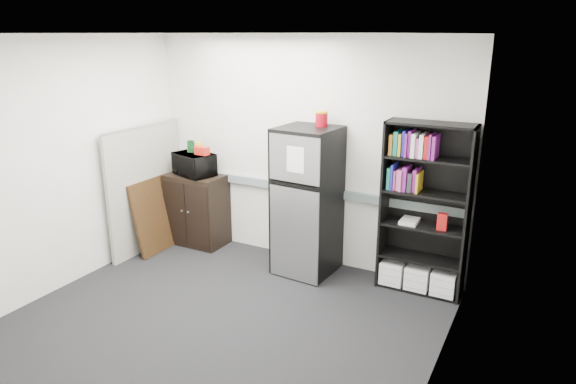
% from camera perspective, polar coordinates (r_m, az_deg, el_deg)
% --- Properties ---
extents(floor, '(4.00, 4.00, 0.00)m').
position_cam_1_polar(floor, '(5.23, -7.23, -14.03)').
color(floor, black).
rests_on(floor, ground).
extents(wall_back, '(4.00, 0.02, 2.70)m').
position_cam_1_polar(wall_back, '(6.14, 1.65, 4.47)').
color(wall_back, silver).
rests_on(wall_back, floor).
extents(wall_right, '(0.02, 3.50, 2.70)m').
position_cam_1_polar(wall_right, '(3.92, 16.79, -3.69)').
color(wall_right, silver).
rests_on(wall_right, floor).
extents(wall_left, '(0.02, 3.50, 2.70)m').
position_cam_1_polar(wall_left, '(6.04, -23.54, 2.81)').
color(wall_left, silver).
rests_on(wall_left, floor).
extents(ceiling, '(4.00, 3.50, 0.02)m').
position_cam_1_polar(ceiling, '(4.48, -8.57, 17.01)').
color(ceiling, white).
rests_on(ceiling, wall_back).
extents(electrical_raceway, '(3.92, 0.05, 0.10)m').
position_cam_1_polar(electrical_raceway, '(6.23, 1.50, 0.37)').
color(electrical_raceway, slate).
rests_on(electrical_raceway, wall_back).
extents(wall_note, '(0.14, 0.00, 0.10)m').
position_cam_1_polar(wall_note, '(6.25, -1.25, 6.57)').
color(wall_note, white).
rests_on(wall_note, wall_back).
extents(bookshelf, '(0.90, 0.34, 1.85)m').
position_cam_1_polar(bookshelf, '(5.60, 14.94, -2.02)').
color(bookshelf, black).
rests_on(bookshelf, floor).
extents(cubicle_partition, '(0.06, 1.30, 1.62)m').
position_cam_1_polar(cubicle_partition, '(6.80, -15.49, 0.42)').
color(cubicle_partition, gray).
rests_on(cubicle_partition, floor).
extents(cabinet, '(0.76, 0.50, 0.95)m').
position_cam_1_polar(cabinet, '(6.91, -10.06, -1.89)').
color(cabinet, black).
rests_on(cabinet, floor).
extents(microwave, '(0.60, 0.49, 0.29)m').
position_cam_1_polar(microwave, '(6.73, -10.42, 3.06)').
color(microwave, black).
rests_on(microwave, cabinet).
extents(snack_box_a, '(0.08, 0.07, 0.15)m').
position_cam_1_polar(snack_box_a, '(6.75, -10.79, 5.00)').
color(snack_box_a, '#235518').
rests_on(snack_box_a, microwave).
extents(snack_box_b, '(0.08, 0.07, 0.15)m').
position_cam_1_polar(snack_box_b, '(6.74, -10.68, 4.99)').
color(snack_box_b, '#0C3717').
rests_on(snack_box_b, microwave).
extents(snack_box_c, '(0.07, 0.06, 0.14)m').
position_cam_1_polar(snack_box_c, '(6.67, -9.91, 4.86)').
color(snack_box_c, gold).
rests_on(snack_box_c, microwave).
extents(snack_bag, '(0.19, 0.12, 0.10)m').
position_cam_1_polar(snack_bag, '(6.58, -9.55, 4.54)').
color(snack_bag, red).
rests_on(snack_bag, microwave).
extents(refrigerator, '(0.69, 0.72, 1.71)m').
position_cam_1_polar(refrigerator, '(5.89, 2.11, -1.06)').
color(refrigerator, black).
rests_on(refrigerator, floor).
extents(coffee_can, '(0.14, 0.14, 0.19)m').
position_cam_1_polar(coffee_can, '(5.74, 3.75, 8.22)').
color(coffee_can, '#9B0714').
rests_on(coffee_can, refrigerator).
extents(framed_poster, '(0.22, 0.74, 0.94)m').
position_cam_1_polar(framed_poster, '(6.82, -14.46, -2.46)').
color(framed_poster, black).
rests_on(framed_poster, floor).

